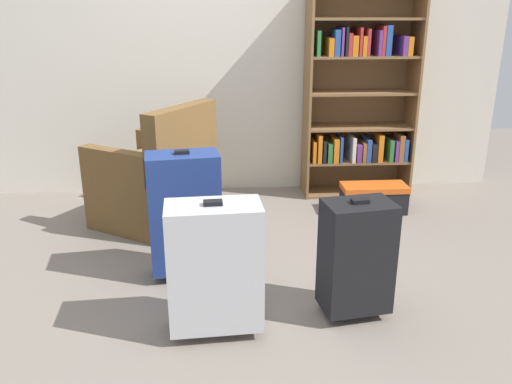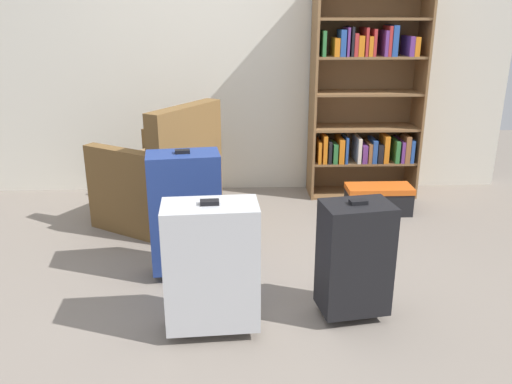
# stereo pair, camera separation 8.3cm
# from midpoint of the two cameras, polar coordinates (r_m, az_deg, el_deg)

# --- Properties ---
(ground_plane) EXTENTS (8.12, 8.12, 0.00)m
(ground_plane) POSITION_cam_midpoint_polar(r_m,az_deg,el_deg) (3.04, -2.38, -10.87)
(ground_plane) COLOR slate
(back_wall) EXTENTS (4.64, 0.10, 2.60)m
(back_wall) POSITION_cam_midpoint_polar(r_m,az_deg,el_deg) (4.52, -3.37, 16.44)
(back_wall) COLOR beige
(back_wall) RESTS_ON ground
(bookshelf) EXTENTS (0.90, 0.33, 1.73)m
(bookshelf) POSITION_cam_midpoint_polar(r_m,az_deg,el_deg) (4.50, 10.64, 10.37)
(bookshelf) COLOR brown
(bookshelf) RESTS_ON ground
(armchair) EXTENTS (0.97, 0.97, 0.90)m
(armchair) POSITION_cam_midpoint_polar(r_m,az_deg,el_deg) (3.93, -11.32, 1.01)
(armchair) COLOR brown
(armchair) RESTS_ON ground
(mug) EXTENTS (0.12, 0.08, 0.10)m
(mug) POSITION_cam_midpoint_polar(r_m,az_deg,el_deg) (4.01, -4.86, -2.36)
(mug) COLOR #1E7F4C
(mug) RESTS_ON ground
(storage_box) EXTENTS (0.51, 0.23, 0.22)m
(storage_box) POSITION_cam_midpoint_polar(r_m,az_deg,el_deg) (4.23, 12.11, -0.58)
(storage_box) COLOR black
(storage_box) RESTS_ON ground
(suitcase_silver) EXTENTS (0.46, 0.27, 0.70)m
(suitcase_silver) POSITION_cam_midpoint_polar(r_m,az_deg,el_deg) (2.54, -5.44, -8.03)
(suitcase_silver) COLOR #B7BABF
(suitcase_silver) RESTS_ON ground
(suitcase_black) EXTENTS (0.37, 0.29, 0.65)m
(suitcase_black) POSITION_cam_midpoint_polar(r_m,az_deg,el_deg) (2.72, 9.98, -6.90)
(suitcase_black) COLOR black
(suitcase_black) RESTS_ON ground
(suitcase_navy_blue) EXTENTS (0.44, 0.28, 0.78)m
(suitcase_navy_blue) POSITION_cam_midpoint_polar(r_m,az_deg,el_deg) (3.09, -8.52, -2.25)
(suitcase_navy_blue) COLOR navy
(suitcase_navy_blue) RESTS_ON ground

